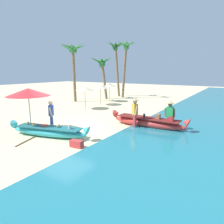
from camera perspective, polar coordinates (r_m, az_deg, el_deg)
name	(u,v)px	position (r m, az deg, el deg)	size (l,w,h in m)	color
ground_plane	(66,129)	(11.34, -13.17, -4.89)	(80.00, 80.00, 0.00)	beige
boat_cyan_foreground	(49,131)	(10.29, -17.82, -5.27)	(4.33, 1.82, 0.78)	#33B2BC
boat_red_midground	(148,122)	(11.52, 10.36, -2.88)	(4.63, 0.89, 0.88)	red
person_vendor_hatted	(135,111)	(11.03, 6.62, 0.27)	(0.55, 0.51, 1.75)	#B2383D
person_tourist_customer	(51,114)	(10.91, -17.13, -0.66)	(0.50, 0.55, 1.66)	#3D5BA8
person_vendor_assistant	(170,114)	(10.94, 16.34, -0.48)	(0.56, 0.44, 1.66)	#3D5BA8
patio_umbrella_large	(28,92)	(11.17, -23.08, 5.25)	(2.22, 2.22, 2.32)	#B7B7BC
parasol_row_0	(85,89)	(17.01, -7.85, 6.73)	(1.60, 1.60, 1.91)	#8E6B47
parasol_row_1	(100,87)	(18.99, -3.37, 7.32)	(1.60, 1.60, 1.91)	#8E6B47
parasol_row_2	(110,85)	(21.12, -0.71, 7.77)	(1.60, 1.60, 1.91)	#8E6B47
palm_tree_tall_inland	(102,64)	(23.50, -2.99, 13.59)	(2.56, 2.98, 4.92)	brown
palm_tree_leaning_seaward	(126,52)	(24.51, 4.03, 16.88)	(2.39, 2.51, 6.84)	brown
palm_tree_mid_cluster	(116,52)	(26.22, 1.17, 17.03)	(2.61, 2.63, 6.97)	brown
palm_tree_far_behind	(73,53)	(21.55, -11.23, 16.27)	(2.85, 2.63, 6.09)	brown
cooler_box	(77,144)	(8.62, -10.19, -9.02)	(0.56, 0.28, 0.31)	#C63838
paddle	(32,138)	(10.30, -22.18, -6.98)	(0.76, 1.76, 0.05)	#8E6B47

